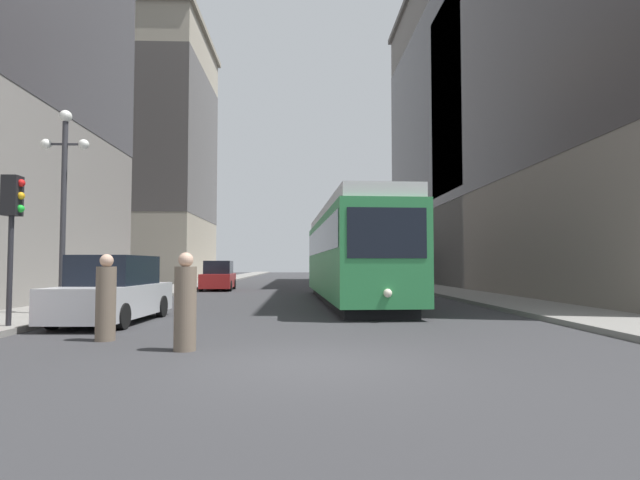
{
  "coord_description": "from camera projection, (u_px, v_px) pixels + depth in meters",
  "views": [
    {
      "loc": [
        -0.17,
        -8.09,
        1.56
      ],
      "look_at": [
        0.57,
        11.55,
        2.53
      ],
      "focal_mm": 28.6,
      "sensor_mm": 36.0,
      "label": 1
    }
  ],
  "objects": [
    {
      "name": "sidewalk_left",
      "position": [
        216.0,
        281.0,
        47.63
      ],
      "size": [
        3.01,
        120.0,
        0.15
      ],
      "primitive_type": "cube",
      "color": "gray",
      "rests_on": "ground"
    },
    {
      "name": "building_right_midblock",
      "position": [
        491.0,
        125.0,
        43.08
      ],
      "size": [
        13.28,
        24.3,
        26.09
      ],
      "color": "slate",
      "rests_on": "ground"
    },
    {
      "name": "parked_car_left_near",
      "position": [
        114.0,
        291.0,
        13.9
      ],
      "size": [
        2.04,
        4.9,
        1.82
      ],
      "rotation": [
        0.0,
        0.0,
        -0.04
      ],
      "color": "black",
      "rests_on": "ground"
    },
    {
      "name": "building_right_corner",
      "position": [
        600.0,
        60.0,
        26.28
      ],
      "size": [
        11.92,
        24.43,
        23.56
      ],
      "color": "slate",
      "rests_on": "ground"
    },
    {
      "name": "parked_car_left_mid",
      "position": [
        218.0,
        277.0,
        31.56
      ],
      "size": [
        2.04,
        4.44,
        1.82
      ],
      "rotation": [
        0.0,
        0.0,
        0.04
      ],
      "color": "black",
      "rests_on": "ground"
    },
    {
      "name": "ground_plane",
      "position": [
        311.0,
        364.0,
        8.01
      ],
      "size": [
        200.0,
        200.0,
        0.0
      ],
      "primitive_type": "plane",
      "color": "#303033"
    },
    {
      "name": "pedestrian_crossing_far",
      "position": [
        185.0,
        305.0,
        9.32
      ],
      "size": [
        0.4,
        0.4,
        1.8
      ],
      "rotation": [
        0.0,
        0.0,
        3.54
      ],
      "color": "#6B5B4C",
      "rests_on": "ground"
    },
    {
      "name": "pedestrian_crossing_near",
      "position": [
        106.0,
        300.0,
        10.55
      ],
      "size": [
        0.4,
        0.4,
        1.79
      ],
      "rotation": [
        0.0,
        0.0,
        5.13
      ],
      "color": "#6B5B4C",
      "rests_on": "ground"
    },
    {
      "name": "lamp_post_left_near",
      "position": [
        64.0,
        180.0,
        15.05
      ],
      "size": [
        1.41,
        0.36,
        6.02
      ],
      "color": "#333338",
      "rests_on": "sidewalk_left"
    },
    {
      "name": "transit_bus",
      "position": [
        366.0,
        260.0,
        40.31
      ],
      "size": [
        2.75,
        12.2,
        3.45
      ],
      "rotation": [
        0.0,
        0.0,
        -0.01
      ],
      "color": "black",
      "rests_on": "ground"
    },
    {
      "name": "sidewalk_right",
      "position": [
        388.0,
        281.0,
        48.24
      ],
      "size": [
        3.01,
        120.0,
        0.15
      ],
      "primitive_type": "cube",
      "color": "gray",
      "rests_on": "ground"
    },
    {
      "name": "traffic_light_near_left",
      "position": [
        13.0,
        210.0,
        11.98
      ],
      "size": [
        0.47,
        0.36,
        3.52
      ],
      "color": "#232328",
      "rests_on": "sidewalk_left"
    },
    {
      "name": "building_left_midblock",
      "position": [
        140.0,
        152.0,
        49.45
      ],
      "size": [
        13.04,
        15.21,
        24.42
      ],
      "color": "#B2A893",
      "rests_on": "ground"
    },
    {
      "name": "streetcar",
      "position": [
        350.0,
        252.0,
        21.31
      ],
      "size": [
        3.19,
        15.11,
        3.89
      ],
      "rotation": [
        0.0,
        0.0,
        0.04
      ],
      "color": "black",
      "rests_on": "ground"
    }
  ]
}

